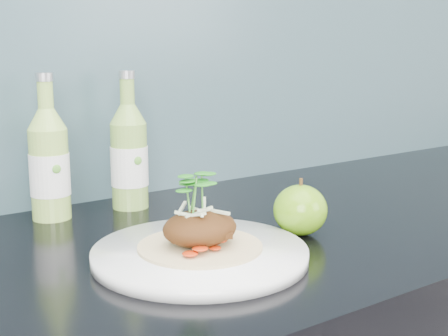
{
  "coord_description": "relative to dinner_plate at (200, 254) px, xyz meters",
  "views": [
    {
      "loc": [
        -0.47,
        0.99,
        1.17
      ],
      "look_at": [
        0.02,
        1.68,
        1.0
      ],
      "focal_mm": 50.0,
      "sensor_mm": 36.0,
      "label": 1
    }
  ],
  "objects": [
    {
      "name": "green_apple",
      "position": [
        0.18,
        0.01,
        0.03
      ],
      "size": [
        0.08,
        0.08,
        0.08
      ],
      "rotation": [
        0.0,
        0.0,
        0.1
      ],
      "color": "#3F880E",
      "rests_on": "kitchen_counter"
    },
    {
      "name": "cider_bottle_right",
      "position": [
        0.05,
        0.28,
        0.08
      ],
      "size": [
        0.07,
        0.07,
        0.23
      ],
      "rotation": [
        0.0,
        0.0,
        -0.09
      ],
      "color": "#82AF49",
      "rests_on": "kitchen_counter"
    },
    {
      "name": "pork_taco",
      "position": [
        -0.0,
        0.0,
        0.04
      ],
      "size": [
        0.16,
        0.16,
        0.1
      ],
      "color": "tan",
      "rests_on": "dinner_plate"
    },
    {
      "name": "dinner_plate",
      "position": [
        0.0,
        0.0,
        0.0
      ],
      "size": [
        0.28,
        0.28,
        0.02
      ],
      "color": "white",
      "rests_on": "kitchen_counter"
    },
    {
      "name": "cider_bottle_left",
      "position": [
        -0.08,
        0.29,
        0.08
      ],
      "size": [
        0.08,
        0.08,
        0.23
      ],
      "rotation": [
        0.0,
        0.0,
        0.36
      ],
      "color": "#97C251",
      "rests_on": "kitchen_counter"
    }
  ]
}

